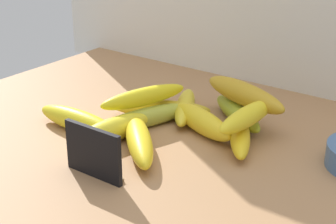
# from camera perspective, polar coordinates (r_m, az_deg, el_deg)

# --- Properties ---
(counter_top) EXTENTS (1.10, 0.76, 0.03)m
(counter_top) POSITION_cam_1_polar(r_m,az_deg,el_deg) (0.95, 1.27, -4.73)
(counter_top) COLOR #A97A50
(counter_top) RESTS_ON ground
(chalkboard_sign) EXTENTS (0.11, 0.02, 0.08)m
(chalkboard_sign) POSITION_cam_1_polar(r_m,az_deg,el_deg) (0.85, -7.84, -4.42)
(chalkboard_sign) COLOR black
(chalkboard_sign) RESTS_ON counter_top
(banana_0) EXTENTS (0.17, 0.17, 0.04)m
(banana_0) POSITION_cam_1_polar(r_m,az_deg,el_deg) (0.92, -3.08, -2.99)
(banana_0) COLOR yellow
(banana_0) RESTS_ON counter_top
(banana_1) EXTENTS (0.12, 0.17, 0.04)m
(banana_1) POSITION_cam_1_polar(r_m,az_deg,el_deg) (1.07, 1.81, 0.54)
(banana_1) COLOR yellow
(banana_1) RESTS_ON counter_top
(banana_2) EXTENTS (0.19, 0.13, 0.04)m
(banana_2) POSITION_cam_1_polar(r_m,az_deg,el_deg) (1.06, -0.72, 0.35)
(banana_2) COLOR gold
(banana_2) RESTS_ON counter_top
(banana_3) EXTENTS (0.11, 0.20, 0.04)m
(banana_3) POSITION_cam_1_polar(r_m,az_deg,el_deg) (1.02, -2.21, -0.55)
(banana_3) COLOR #AAB138
(banana_3) RESTS_ON counter_top
(banana_4) EXTENTS (0.16, 0.13, 0.04)m
(banana_4) POSITION_cam_1_polar(r_m,az_deg,el_deg) (1.05, 7.33, -0.12)
(banana_4) COLOR #A9BD2C
(banana_4) RESTS_ON counter_top
(banana_5) EXTENTS (0.12, 0.17, 0.04)m
(banana_5) POSITION_cam_1_polar(r_m,az_deg,el_deg) (0.96, 7.58, -2.39)
(banana_5) COLOR yellow
(banana_5) RESTS_ON counter_top
(banana_6) EXTENTS (0.07, 0.17, 0.04)m
(banana_6) POSITION_cam_1_polar(r_m,az_deg,el_deg) (0.96, -5.89, -1.90)
(banana_6) COLOR yellow
(banana_6) RESTS_ON counter_top
(banana_7) EXTENTS (0.17, 0.10, 0.04)m
(banana_7) POSITION_cam_1_polar(r_m,az_deg,el_deg) (1.00, 3.59, -0.99)
(banana_7) COLOR yellow
(banana_7) RESTS_ON counter_top
(banana_8) EXTENTS (0.19, 0.04, 0.04)m
(banana_8) POSITION_cam_1_polar(r_m,az_deg,el_deg) (1.01, -9.45, -0.93)
(banana_8) COLOR yellow
(banana_8) RESTS_ON counter_top
(banana_9) EXTENTS (0.21, 0.10, 0.04)m
(banana_9) POSITION_cam_1_polar(r_m,az_deg,el_deg) (1.03, 8.08, 1.88)
(banana_9) COLOR gold
(banana_9) RESTS_ON banana_4
(banana_10) EXTENTS (0.04, 0.17, 0.04)m
(banana_10) POSITION_cam_1_polar(r_m,az_deg,el_deg) (0.94, 8.37, -0.46)
(banana_10) COLOR yellow
(banana_10) RESTS_ON banana_5
(banana_11) EXTENTS (0.09, 0.18, 0.03)m
(banana_11) POSITION_cam_1_polar(r_m,az_deg,el_deg) (1.02, -2.58, 1.63)
(banana_11) COLOR yellow
(banana_11) RESTS_ON banana_3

